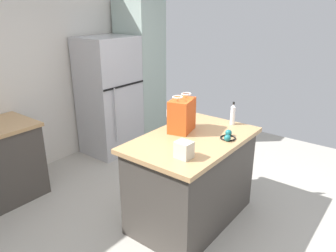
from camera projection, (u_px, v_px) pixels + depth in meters
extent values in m
plane|color=#ADA89E|center=(186.00, 235.00, 3.14)|extent=(6.18, 6.18, 0.00)
cube|color=silver|center=(29.00, 73.00, 4.10)|extent=(5.15, 0.10, 2.58)
cube|color=#423D38|center=(191.00, 181.00, 3.26)|extent=(1.25, 0.76, 0.86)
cube|color=tan|center=(193.00, 140.00, 3.10)|extent=(1.33, 0.84, 0.04)
cube|color=#B7B7BC|center=(109.00, 96.00, 4.74)|extent=(0.78, 0.63, 1.70)
cube|color=black|center=(124.00, 86.00, 4.48)|extent=(0.77, 0.01, 0.02)
cylinder|color=#B7B7BC|center=(116.00, 115.00, 4.44)|extent=(0.02, 0.02, 0.77)
cube|color=#9EB2A8|center=(141.00, 73.00, 5.17)|extent=(0.56, 0.60, 2.18)
cube|color=#DB511E|center=(182.00, 115.00, 3.20)|extent=(0.33, 0.26, 0.33)
torus|color=white|center=(178.00, 97.00, 3.08)|extent=(0.12, 0.12, 0.01)
torus|color=white|center=(186.00, 94.00, 3.19)|extent=(0.12, 0.12, 0.01)
cube|color=beige|center=(184.00, 150.00, 2.66)|extent=(0.12, 0.14, 0.14)
cylinder|color=white|center=(233.00, 116.00, 3.41)|extent=(0.05, 0.05, 0.19)
cone|color=white|center=(234.00, 106.00, 3.37)|extent=(0.05, 0.05, 0.03)
cylinder|color=black|center=(234.00, 103.00, 3.36)|extent=(0.02, 0.02, 0.02)
torus|color=black|center=(228.00, 138.00, 3.07)|extent=(0.20, 0.20, 0.01)
sphere|color=#19666B|center=(227.00, 138.00, 3.00)|extent=(0.06, 0.06, 0.06)
sphere|color=#19666B|center=(229.00, 133.00, 3.12)|extent=(0.06, 0.06, 0.06)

